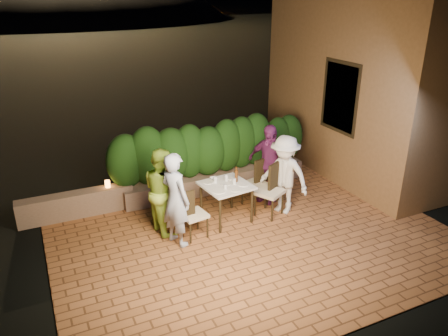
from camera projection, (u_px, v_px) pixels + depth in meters
ground at (258, 241)px, 7.84m from camera, size 400.00×400.00×0.00m
terrace_floor at (245, 231)px, 8.28m from camera, size 7.00×6.00×0.15m
building_wall at (357, 67)px, 9.95m from camera, size 1.60×5.00×5.00m
window_pane at (341, 97)px, 9.42m from camera, size 0.08×1.00×1.40m
window_frame at (341, 97)px, 9.41m from camera, size 0.06×1.15×1.55m
planter at (216, 180)px, 9.76m from camera, size 4.20×0.55×0.40m
hedge at (216, 149)px, 9.47m from camera, size 4.00×0.70×1.10m
parapet at (77, 204)px, 8.57m from camera, size 2.20×0.30×0.50m
hill at (58, 51)px, 60.34m from camera, size 52.00×40.00×22.00m
dining_table at (226, 202)px, 8.38m from camera, size 0.95×0.95×0.75m
plate_nw at (219, 191)px, 7.95m from camera, size 0.24×0.24×0.01m
plate_sw at (208, 182)px, 8.32m from camera, size 0.20×0.20×0.01m
plate_ne at (243, 185)px, 8.22m from camera, size 0.20×0.20×0.01m
plate_se at (231, 177)px, 8.53m from camera, size 0.24×0.24×0.01m
plate_centre at (225, 184)px, 8.25m from camera, size 0.20×0.20×0.01m
plate_front at (236, 190)px, 8.02m from camera, size 0.21×0.21×0.01m
glass_nw at (225, 187)px, 8.03m from camera, size 0.06×0.06×0.10m
glass_sw at (215, 180)px, 8.30m from camera, size 0.07×0.07×0.12m
glass_ne at (234, 181)px, 8.23m from camera, size 0.07×0.07×0.12m
glass_se at (226, 178)px, 8.38m from camera, size 0.07×0.07×0.12m
beer_bottle at (236, 174)px, 8.30m from camera, size 0.06×0.06×0.31m
bowl at (214, 179)px, 8.45m from camera, size 0.16×0.16×0.04m
chair_left_front at (194, 214)px, 7.78m from camera, size 0.49×0.49×0.93m
chair_left_back at (180, 203)px, 8.08m from camera, size 0.56×0.56×0.98m
chair_right_front at (269, 191)px, 8.51m from camera, size 0.66×0.66×1.05m
chair_right_back at (255, 183)px, 8.91m from camera, size 0.56×0.56×0.98m
diner_blue at (176, 200)px, 7.44m from camera, size 0.60×0.72×1.70m
diner_green at (163, 191)px, 7.87m from camera, size 0.72×0.87×1.61m
diner_white at (284, 175)px, 8.54m from camera, size 1.01×1.19×1.60m
diner_purple at (269, 164)px, 8.97m from camera, size 0.80×1.06×1.68m
parapet_lamp at (108, 184)px, 8.69m from camera, size 0.10×0.10×0.14m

